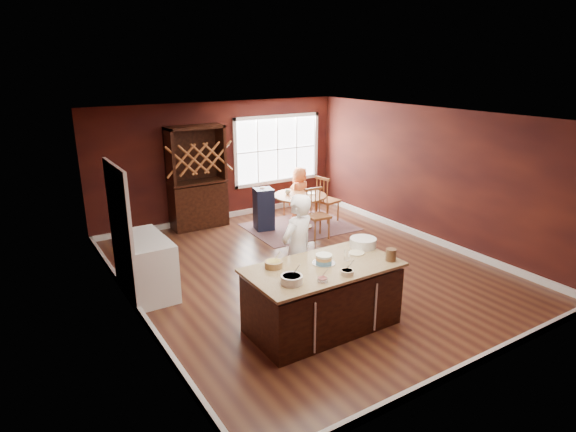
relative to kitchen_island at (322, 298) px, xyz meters
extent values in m
plane|color=#59321E|center=(0.91, 1.73, -0.44)|extent=(7.00, 7.00, 0.00)
plane|color=white|center=(0.91, 1.73, 2.26)|extent=(7.00, 7.00, 0.00)
plane|color=black|center=(0.91, 5.23, 0.91)|extent=(6.00, 0.00, 6.00)
plane|color=black|center=(0.91, -1.77, 0.91)|extent=(6.00, 0.00, 6.00)
plane|color=black|center=(-2.09, 1.73, 0.91)|extent=(0.00, 7.00, 7.00)
plane|color=black|center=(3.91, 1.73, 0.91)|extent=(0.00, 7.00, 7.00)
cube|color=black|center=(0.00, 0.00, -0.02)|extent=(2.01, 1.02, 0.83)
cube|color=tan|center=(0.00, 0.00, 0.46)|extent=(2.09, 1.10, 0.04)
cylinder|color=olive|center=(2.09, 3.70, -0.42)|extent=(0.54, 0.54, 0.04)
cylinder|color=olive|center=(2.09, 3.70, -0.08)|extent=(0.19, 0.19, 0.67)
cylinder|color=olive|center=(2.09, 3.70, 0.29)|extent=(1.17, 1.17, 0.04)
imported|color=white|center=(0.08, 0.75, 0.43)|extent=(0.73, 0.59, 1.74)
cylinder|color=white|center=(-0.64, -0.22, 0.53)|extent=(0.28, 0.28, 0.11)
cylinder|color=olive|center=(-0.58, 0.32, 0.53)|extent=(0.24, 0.24, 0.09)
cylinder|color=white|center=(-0.29, -0.38, 0.51)|extent=(0.14, 0.14, 0.05)
cylinder|color=beige|center=(0.10, -0.39, 0.51)|extent=(0.17, 0.17, 0.06)
cylinder|color=silver|center=(0.38, -0.03, 0.56)|extent=(0.08, 0.08, 0.15)
cylinder|color=beige|center=(0.66, 0.11, 0.49)|extent=(0.24, 0.24, 0.02)
cylinder|color=white|center=(0.91, 0.26, 0.55)|extent=(0.39, 0.39, 0.13)
cylinder|color=brown|center=(0.90, -0.34, 0.57)|extent=(0.14, 0.14, 0.17)
cube|color=brown|center=(2.09, 3.70, -0.43)|extent=(2.32, 1.82, 0.01)
imported|color=orange|center=(2.40, 4.18, 0.18)|extent=(0.71, 0.58, 1.24)
cylinder|color=beige|center=(2.35, 3.63, 0.32)|extent=(0.18, 0.18, 0.01)
imported|color=silver|center=(1.89, 3.89, 0.36)|extent=(0.14, 0.14, 0.09)
cube|color=black|center=(0.22, 4.95, 0.68)|extent=(1.22, 0.51, 2.24)
cube|color=white|center=(-1.73, 2.01, 0.03)|extent=(0.64, 0.62, 0.93)
cube|color=white|center=(-1.73, 2.65, 0.02)|extent=(0.64, 0.62, 0.92)
camera|label=1|loc=(-3.56, -4.76, 3.09)|focal=30.00mm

